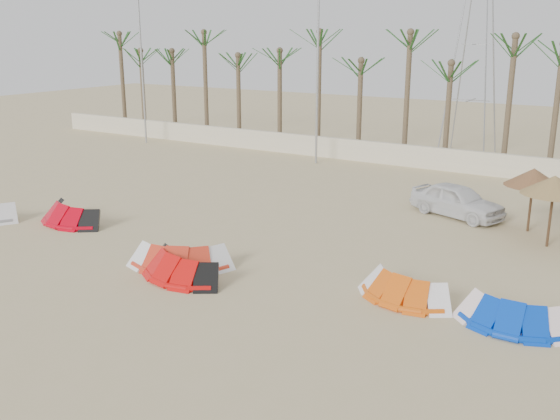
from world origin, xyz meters
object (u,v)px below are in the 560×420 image
Objects in this scene: kite_red_mid at (185,263)px; car at (457,200)px; kite_blue at (515,311)px; parasol_left at (554,185)px; kite_orange at (407,285)px; kite_red_right at (186,254)px; kite_red_left at (76,212)px; parasol_mid at (534,177)px.

car reaches higher than kite_red_mid.
kite_blue is at bearing -135.79° from car.
parasol_left is (9.68, 9.33, 1.94)m from kite_red_mid.
kite_orange is 9.52m from car.
car is (6.21, 10.76, 0.30)m from kite_red_right.
kite_red_left is 16.35m from car.
kite_red_right is at bearing -132.36° from parasol_mid.
kite_red_right is 1.44× the size of parasol_left.
parasol_left reaches higher than kite_red_right.
kite_red_left is 1.41× the size of parasol_mid.
kite_orange is 1.05× the size of kite_blue.
parasol_left reaches higher than kite_orange.
kite_blue is 1.11× the size of parasol_left.
kite_red_left is 17.93m from kite_blue.
car is (-4.06, 2.17, -1.65)m from parasol_left.
car is (5.63, 11.49, 0.30)m from kite_red_mid.
kite_red_left is 0.87× the size of car.
kite_orange is (14.76, -0.24, -0.00)m from kite_red_left.
kite_red_mid is at bearing -16.28° from kite_red_left.
parasol_mid reaches higher than kite_orange.
kite_orange is 8.03m from parasol_left.
kite_red_left is at bearing 167.87° from kite_red_right.
kite_red_left and kite_red_mid have the same top height.
parasol_left reaches higher than kite_red_left.
kite_red_right is 1.29× the size of kite_blue.
kite_blue is (10.62, 1.16, -0.00)m from kite_red_right.
parasol_left is at bearing 68.83° from kite_orange.
kite_blue is 1.17× the size of parasol_mid.
kite_red_mid is at bearing -163.26° from kite_orange.
kite_red_mid is 0.94m from kite_red_right.
parasol_mid is at bearing 98.42° from kite_blue.
kite_orange is (6.87, 2.07, -0.00)m from kite_red_mid.
parasol_mid is (-1.33, 9.02, 1.82)m from kite_blue.
parasol_mid is (1.83, 8.85, 1.82)m from kite_orange.
kite_blue is (3.17, -0.17, 0.00)m from kite_orange.
parasol_mid reaches higher than kite_red_left.
parasol_mid is at bearing 47.64° from kite_red_right.
parasol_left is 0.65× the size of car.
parasol_mid is at bearing 51.43° from kite_red_mid.
kite_orange is 0.76× the size of car.
parasol_left is at bearing -98.55° from car.
kite_orange is 9.21m from parasol_mid.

